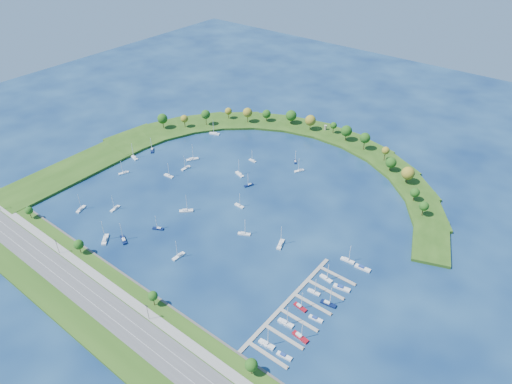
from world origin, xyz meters
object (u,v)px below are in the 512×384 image
Objects in this scene: moored_boat_2 at (105,239)px; moored_boat_17 at (244,233)px; moored_boat_16 at (186,210)px; moored_boat_12 at (281,244)px; docked_boat_6 at (314,292)px; docked_boat_9 at (342,288)px; moored_boat_1 at (239,205)px; docked_boat_2 at (286,323)px; harbor_tower at (325,128)px; docked_boat_1 at (284,356)px; moored_boat_13 at (186,168)px; moored_boat_4 at (192,159)px; moored_boat_8 at (134,157)px; docked_boat_5 at (316,319)px; moored_boat_3 at (295,161)px; moored_boat_21 at (179,256)px; moored_boat_6 at (123,239)px; docked_boat_11 at (362,268)px; moored_boat_7 at (152,150)px; docked_boat_0 at (267,344)px; docked_boat_7 at (328,303)px; docked_boat_4 at (300,307)px; dock_system at (299,308)px; docked_boat_10 at (348,260)px; moored_boat_5 at (81,209)px; docked_boat_3 at (300,336)px; moored_boat_15 at (253,160)px; moored_boat_18 at (158,228)px; moored_boat_11 at (240,174)px; moored_boat_0 at (249,185)px; moored_boat_14 at (124,173)px; moored_boat_10 at (169,176)px; moored_boat_9 at (299,170)px; moored_boat_19 at (215,133)px; moored_boat_20 at (115,208)px.

moored_boat_2 is 1.25× the size of moored_boat_17.
moored_boat_12 is at bearing -35.94° from moored_boat_16.
docked_boat_9 is (10.43, 11.96, -0.16)m from docked_boat_6.
moored_boat_1 is 103.34m from docked_boat_2.
moored_boat_2 is at bearing -98.55° from harbor_tower.
harbor_tower reaches higher than docked_boat_1.
moored_boat_13 is at bearing -28.83° from moored_boat_2.
docked_boat_2 is at bearing 66.38° from moored_boat_13.
moored_boat_8 is (-38.76, -26.79, -0.03)m from moored_boat_4.
docked_boat_9 reaches higher than docked_boat_5.
moored_boat_21 is at bearing 144.82° from moored_boat_3.
docked_boat_11 is at bearing -126.64° from moored_boat_6.
docked_boat_1 is at bearing -63.73° from harbor_tower.
docked_boat_0 reaches higher than moored_boat_7.
moored_boat_8 reaches higher than docked_boat_7.
moored_boat_21 reaches higher than moored_boat_13.
docked_boat_4 is 0.92× the size of docked_boat_7.
moored_boat_7 is at bearing 170.73° from docked_boat_11.
moored_boat_12 is 1.19× the size of docked_boat_4.
moored_boat_8 is at bearing 87.39° from moored_boat_3.
moored_boat_7 is 210.01m from docked_boat_0.
moored_boat_2 is at bearing -155.31° from docked_boat_11.
moored_boat_3 reaches higher than dock_system.
moored_boat_21 is at bearing -148.93° from docked_boat_10.
docked_boat_5 is at bearing -0.86° from docked_boat_4.
moored_boat_5 is 83.63m from moored_boat_13.
harbor_tower is at bearing 1.24° from moored_boat_12.
docked_boat_4 is 0.94× the size of docked_boat_10.
docked_boat_3 is 1.06× the size of docked_boat_7.
docked_boat_5 is (47.29, -35.36, -0.40)m from moored_boat_12.
moored_boat_18 is at bearing 97.69° from moored_boat_15.
moored_boat_7 is 154.34m from moored_boat_12.
moored_boat_21 is at bearing -151.53° from docked_boat_11.
moored_boat_7 is (-36.54, -9.77, -0.06)m from moored_boat_4.
docked_boat_7 reaches higher than moored_boat_7.
moored_boat_13 is (-38.61, -18.63, -0.03)m from moored_boat_11.
docked_boat_3 is at bearing -156.23° from moored_boat_12.
moored_boat_3 is 0.72× the size of docked_boat_3.
moored_boat_0 reaches higher than docked_boat_1.
moored_boat_7 is 1.18× the size of docked_boat_6.
moored_boat_16 reaches higher than moored_boat_14.
moored_boat_21 is 1.00× the size of docked_boat_2.
moored_boat_1 is at bearing 173.48° from docked_boat_10.
moored_boat_5 is 67.58m from moored_boat_10.
moored_boat_9 is 134.92m from docked_boat_4.
moored_boat_4 is 178.70m from docked_boat_5.
moored_boat_19 is at bearing -155.99° from moored_boat_13.
moored_boat_7 is at bearing 149.32° from moored_boat_10.
moored_boat_8 is 1.00× the size of moored_boat_11.
dock_system is 7.20× the size of moored_boat_20.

